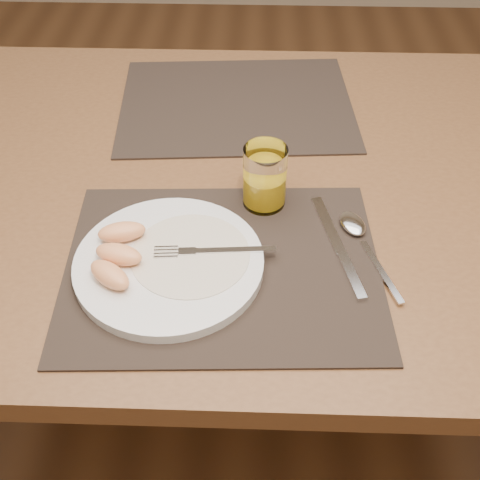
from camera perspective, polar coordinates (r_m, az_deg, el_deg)
name	(u,v)px	position (r m, az deg, el deg)	size (l,w,h in m)	color
ground	(239,406)	(1.60, -0.06, -15.45)	(5.00, 5.00, 0.00)	brown
table	(239,211)	(1.08, -0.09, 2.81)	(1.40, 0.90, 0.75)	brown
placemat_near	(222,266)	(0.86, -1.68, -2.52)	(0.45, 0.35, 0.00)	#2E241C
placemat_far	(236,104)	(1.21, -0.34, 12.77)	(0.45, 0.35, 0.00)	#2E241C
plate	(169,263)	(0.86, -6.74, -2.20)	(0.27, 0.27, 0.02)	white
plate_dressing	(190,254)	(0.86, -4.73, -1.37)	(0.17, 0.17, 0.00)	white
fork	(204,251)	(0.86, -3.43, -1.07)	(0.18, 0.03, 0.00)	silver
knife	(341,253)	(0.89, 9.58, -1.26)	(0.06, 0.22, 0.01)	silver
spoon	(357,230)	(0.92, 11.00, 0.92)	(0.08, 0.19, 0.01)	silver
juice_glass	(265,180)	(0.94, 2.35, 5.72)	(0.07, 0.07, 0.10)	white
grapefruit_wedges	(117,253)	(0.86, -11.59, -1.23)	(0.08, 0.14, 0.03)	#FFA968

